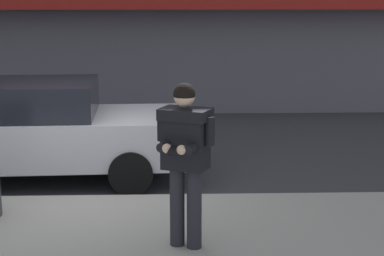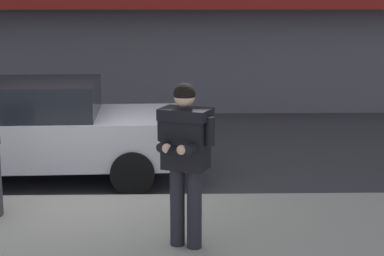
# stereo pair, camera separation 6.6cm
# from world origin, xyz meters

# --- Properties ---
(ground_plane) EXTENTS (80.00, 80.00, 0.00)m
(ground_plane) POSITION_xyz_m (0.00, 0.00, 0.00)
(ground_plane) COLOR #333338
(curb_paint_line) EXTENTS (28.00, 0.12, 0.01)m
(curb_paint_line) POSITION_xyz_m (1.00, 0.05, 0.00)
(curb_paint_line) COLOR silver
(curb_paint_line) RESTS_ON ground
(parked_sedan_mid) EXTENTS (4.57, 2.07, 1.54)m
(parked_sedan_mid) POSITION_xyz_m (-0.68, 1.05, 0.79)
(parked_sedan_mid) COLOR silver
(parked_sedan_mid) RESTS_ON ground
(man_texting_on_phone) EXTENTS (0.61, 0.65, 1.81)m
(man_texting_on_phone) POSITION_xyz_m (1.52, -2.05, 1.25)
(man_texting_on_phone) COLOR #23232B
(man_texting_on_phone) RESTS_ON sidewalk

